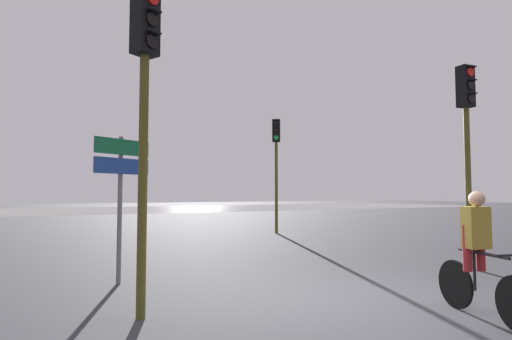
{
  "coord_description": "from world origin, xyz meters",
  "views": [
    {
      "loc": [
        -3.98,
        -4.56,
        1.6
      ],
      "look_at": [
        0.5,
        5.0,
        2.2
      ],
      "focal_mm": 28.0,
      "sensor_mm": 36.0,
      "label": 1
    }
  ],
  "objects_px": {
    "traffic_light_near_left": "(145,86)",
    "cyclist": "(479,253)",
    "traffic_light_far_right": "(276,154)",
    "direction_sign_post": "(121,182)",
    "traffic_light_near_right": "(467,126)"
  },
  "relations": [
    {
      "from": "traffic_light_far_right",
      "to": "cyclist",
      "type": "distance_m",
      "value": 11.1
    },
    {
      "from": "traffic_light_near_right",
      "to": "cyclist",
      "type": "xyz_separation_m",
      "value": [
        -2.93,
        -2.31,
        -2.2
      ]
    },
    {
      "from": "direction_sign_post",
      "to": "traffic_light_near_left",
      "type": "bearing_deg",
      "value": 62.74
    },
    {
      "from": "traffic_light_near_left",
      "to": "cyclist",
      "type": "distance_m",
      "value": 4.85
    },
    {
      "from": "direction_sign_post",
      "to": "traffic_light_near_right",
      "type": "bearing_deg",
      "value": 138.54
    },
    {
      "from": "traffic_light_far_right",
      "to": "traffic_light_near_left",
      "type": "bearing_deg",
      "value": 80.67
    },
    {
      "from": "traffic_light_far_right",
      "to": "cyclist",
      "type": "xyz_separation_m",
      "value": [
        -2.66,
        -10.53,
        -2.32
      ]
    },
    {
      "from": "traffic_light_near_left",
      "to": "direction_sign_post",
      "type": "distance_m",
      "value": 2.45
    },
    {
      "from": "direction_sign_post",
      "to": "traffic_light_far_right",
      "type": "bearing_deg",
      "value": -163.22
    },
    {
      "from": "traffic_light_near_left",
      "to": "cyclist",
      "type": "xyz_separation_m",
      "value": [
        3.93,
        -1.82,
        -2.18
      ]
    },
    {
      "from": "traffic_light_near_left",
      "to": "cyclist",
      "type": "bearing_deg",
      "value": 124.43
    },
    {
      "from": "traffic_light_near_right",
      "to": "traffic_light_far_right",
      "type": "distance_m",
      "value": 8.22
    },
    {
      "from": "direction_sign_post",
      "to": "cyclist",
      "type": "relative_size",
      "value": 1.55
    },
    {
      "from": "cyclist",
      "to": "traffic_light_near_right",
      "type": "bearing_deg",
      "value": -128.23
    },
    {
      "from": "traffic_light_far_right",
      "to": "traffic_light_near_right",
      "type": "bearing_deg",
      "value": 119.64
    }
  ]
}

